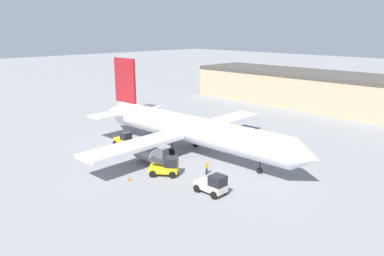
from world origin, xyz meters
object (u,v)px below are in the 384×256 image
object	(u,v)px
airplane	(187,128)
baggage_tug	(213,185)
ground_crew_worker	(207,167)
pushback_tug	(124,139)
safety_cone_near	(129,178)
belt_loader_truck	(166,167)

from	to	relation	value
airplane	baggage_tug	distance (m)	14.61
ground_crew_worker	baggage_tug	world-z (taller)	baggage_tug
pushback_tug	ground_crew_worker	bearing A→B (deg)	-1.52
airplane	safety_cone_near	distance (m)	12.78
belt_loader_truck	safety_cone_near	world-z (taller)	belt_loader_truck
airplane	belt_loader_truck	xyz separation A→B (m)	(4.70, -7.86, -2.34)
airplane	pushback_tug	bearing A→B (deg)	-153.14
belt_loader_truck	safety_cone_near	xyz separation A→B (m)	(-1.65, -4.15, -0.79)
airplane	safety_cone_near	size ratio (longest dim) A/B	69.18
airplane	pushback_tug	distance (m)	10.03
pushback_tug	safety_cone_near	size ratio (longest dim) A/B	5.03
baggage_tug	ground_crew_worker	bearing A→B (deg)	138.52
belt_loader_truck	safety_cone_near	distance (m)	4.53
airplane	baggage_tug	xyz separation A→B (m)	(12.16, -7.76, -2.36)
safety_cone_near	airplane	bearing A→B (deg)	104.29
pushback_tug	safety_cone_near	xyz separation A→B (m)	(11.52, -7.20, -0.70)
ground_crew_worker	belt_loader_truck	xyz separation A→B (m)	(-3.19, -3.65, 0.20)
ground_crew_worker	safety_cone_near	world-z (taller)	ground_crew_worker
baggage_tug	pushback_tug	distance (m)	20.83
baggage_tug	belt_loader_truck	distance (m)	7.45
safety_cone_near	pushback_tug	bearing A→B (deg)	148.01
airplane	belt_loader_truck	bearing A→B (deg)	-61.81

